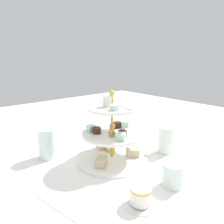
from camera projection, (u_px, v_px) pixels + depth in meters
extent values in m
plane|color=white|center=(112.00, 159.00, 0.77)|extent=(2.40, 2.40, 0.00)
cylinder|color=white|center=(112.00, 157.00, 0.77)|extent=(0.27, 0.27, 0.01)
cylinder|color=white|center=(112.00, 134.00, 0.74)|extent=(0.22, 0.22, 0.01)
cylinder|color=white|center=(112.00, 108.00, 0.72)|extent=(0.18, 0.18, 0.01)
cylinder|color=gold|center=(112.00, 127.00, 0.74)|extent=(0.01, 0.01, 0.25)
sphere|color=gold|center=(112.00, 93.00, 0.71)|extent=(0.02, 0.02, 0.02)
cube|color=#CCB78E|center=(102.00, 145.00, 0.83)|extent=(0.06, 0.05, 0.03)
cube|color=#CCB78E|center=(101.00, 162.00, 0.70)|extent=(0.06, 0.06, 0.03)
cube|color=#CCB78E|center=(133.00, 152.00, 0.77)|extent=(0.06, 0.06, 0.03)
cylinder|color=#E5C660|center=(111.00, 150.00, 0.81)|extent=(0.04, 0.04, 0.01)
cylinder|color=#381E14|center=(97.00, 130.00, 0.73)|extent=(0.03, 0.03, 0.02)
cylinder|color=#381E14|center=(122.00, 134.00, 0.70)|extent=(0.03, 0.03, 0.02)
cylinder|color=#381E14|center=(117.00, 125.00, 0.79)|extent=(0.03, 0.03, 0.02)
cube|color=#B2E5BC|center=(91.00, 128.00, 0.75)|extent=(0.03, 0.03, 0.02)
cube|color=#B2E5BC|center=(121.00, 137.00, 0.67)|extent=(0.04, 0.04, 0.02)
cube|color=#B2E5BC|center=(124.00, 124.00, 0.80)|extent=(0.04, 0.04, 0.02)
sphere|color=gold|center=(112.00, 133.00, 0.71)|extent=(0.02, 0.02, 0.02)
sphere|color=gold|center=(112.00, 126.00, 0.77)|extent=(0.02, 0.02, 0.02)
cylinder|color=silver|center=(114.00, 107.00, 0.67)|extent=(0.03, 0.03, 0.02)
cylinder|color=silver|center=(110.00, 102.00, 0.76)|extent=(0.03, 0.03, 0.02)
cylinder|color=white|center=(108.00, 101.00, 0.72)|extent=(0.04, 0.04, 0.04)
cube|color=silver|center=(125.00, 107.00, 0.71)|extent=(0.09, 0.03, 0.00)
cube|color=silver|center=(110.00, 104.00, 0.76)|extent=(0.08, 0.05, 0.00)
cylinder|color=silver|center=(47.00, 143.00, 0.77)|extent=(0.07, 0.07, 0.12)
cylinder|color=silver|center=(173.00, 175.00, 0.60)|extent=(0.06, 0.06, 0.07)
cylinder|color=white|center=(140.00, 203.00, 0.53)|extent=(0.09, 0.09, 0.01)
cylinder|color=white|center=(140.00, 195.00, 0.52)|extent=(0.06, 0.06, 0.04)
cylinder|color=gold|center=(141.00, 189.00, 0.52)|extent=(0.06, 0.06, 0.01)
cube|color=silver|center=(105.00, 131.00, 1.06)|extent=(0.11, 0.15, 0.00)
cube|color=silver|center=(56.00, 206.00, 0.52)|extent=(0.17, 0.05, 0.00)
cylinder|color=silver|center=(165.00, 140.00, 0.81)|extent=(0.06, 0.06, 0.11)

